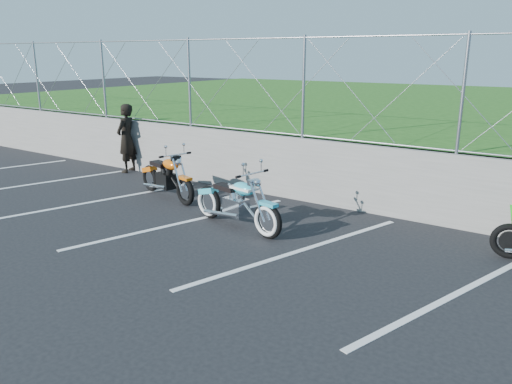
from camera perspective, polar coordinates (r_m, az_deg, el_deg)
The scene contains 8 objects.
ground at distance 8.47m, azimuth -12.70°, elevation -5.22°, with size 90.00×90.00×0.00m, color black.
retaining_wall at distance 10.86m, azimuth 0.61°, elevation 3.32°, with size 30.00×0.22×1.30m, color slate.
grass_field at distance 19.87m, azimuth 17.00°, elevation 8.21°, with size 30.00×20.00×1.30m, color #205115.
chain_link_fence at distance 10.64m, azimuth 0.64°, elevation 12.04°, with size 28.00×0.03×2.00m.
parking_lines at distance 8.41m, azimuth -2.06°, elevation -4.96°, with size 18.29×4.31×0.01m.
cruiser_turquoise at distance 8.64m, azimuth -2.11°, elevation -1.47°, with size 2.10×0.66×1.05m.
naked_orange at distance 10.60m, azimuth -10.10°, elevation 1.53°, with size 1.96×0.75×1.00m.
person_standing at distance 13.18m, azimuth -14.59°, elevation 5.95°, with size 0.63×0.42×1.74m, color black.
Camera 1 is at (5.89, -5.34, 2.94)m, focal length 35.00 mm.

